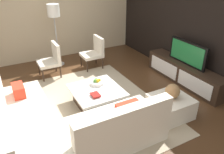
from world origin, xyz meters
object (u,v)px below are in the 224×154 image
Objects in this scene: television at (187,53)px; ottoman at (170,106)px; floor_lamp at (54,14)px; fruit_bowl at (97,82)px; sectional_couch at (60,125)px; accent_chair_near at (52,58)px; media_console at (184,73)px; decorative_ball at (172,91)px; accent_chair_far at (95,51)px; coffee_table at (97,97)px; book_stack at (95,95)px.

ottoman is at bearing -53.91° from television.
floor_lamp reaches higher than fruit_bowl.
accent_chair_near reaches higher than sectional_couch.
decorative_ball is at bearing -53.90° from media_console.
ottoman is (0.35, 2.03, -0.09)m from sectional_couch.
television is 3.32m from accent_chair_near.
decorative_ball is (2.75, 0.33, 0.05)m from accent_chair_far.
sectional_couch is at bearing -80.83° from television.
coffee_table is at bearing -131.72° from ottoman.
book_stack is at bearing -30.78° from accent_chair_far.
floor_lamp is 2.86m from book_stack.
accent_chair_far is at bearing -173.09° from decorative_ball.
decorative_ball is (0.00, 0.00, 0.34)m from ottoman.
media_console is 0.92× the size of sectional_couch.
media_console is at bearing 43.10° from floor_lamp.
media_console is 3.68m from floor_lamp.
sectional_couch is 3.38m from floor_lamp.
book_stack is at bearing -1.00° from floor_lamp.
floor_lamp is 1.44m from accent_chair_far.
book_stack is at bearing -121.63° from decorative_ball.
media_console is 2.59× the size of accent_chair_far.
sectional_couch is at bearing -63.83° from book_stack.
television is at bearing 43.11° from floor_lamp.
floor_lamp is (-0.65, 0.34, 0.95)m from accent_chair_near.
floor_lamp is at bearing 154.80° from accent_chair_near.
media_console is at bearing 82.72° from fruit_bowl.
decorative_ball is (0.88, -1.20, 0.29)m from media_console.
book_stack is (2.66, -0.05, -1.03)m from floor_lamp.
sectional_couch is (0.52, -3.24, 0.04)m from media_console.
television reaches higher than media_console.
book_stack reaches higher than coffee_table.
decorative_ball is at bearing 18.99° from floor_lamp.
fruit_bowl is at bearing -139.26° from ottoman.
coffee_table is at bearing -92.49° from media_console.
floor_lamp is 6.07× the size of fruit_bowl.
sectional_couch is 2.46× the size of coffee_table.
floor_lamp reaches higher than ottoman.
ottoman is at bearing 0.17° from accent_chair_far.
media_console is 2.43m from accent_chair_far.
accent_chair_near is (-1.89, -2.72, -0.29)m from television.
television is at bearing 99.17° from sectional_couch.
coffee_table is (-0.10, -2.30, -0.05)m from media_console.
decorative_ball is 1.36× the size of book_stack.
media_console is 2.27× the size of coffee_table.
television is 1.26× the size of accent_chair_far.
accent_chair_far is (-2.75, -0.33, 0.29)m from ottoman.
fruit_bowl is at bearing 151.53° from coffee_table.
media_console is 2.05× the size of television.
media_console is 3.31m from accent_chair_near.
floor_lamp reaches higher than accent_chair_far.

